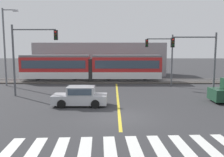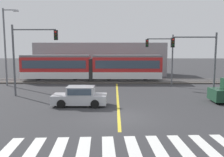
% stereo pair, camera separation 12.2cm
% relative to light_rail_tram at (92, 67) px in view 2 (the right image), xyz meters
% --- Properties ---
extents(ground_plane, '(200.00, 200.00, 0.00)m').
position_rel_light_rail_tram_xyz_m(ground_plane, '(3.37, -16.80, -2.05)').
color(ground_plane, '#333335').
extents(track_bed, '(120.00, 4.00, 0.18)m').
position_rel_light_rail_tram_xyz_m(track_bed, '(3.37, 0.01, -1.96)').
color(track_bed, '#4C4742').
rests_on(track_bed, ground).
extents(rail_near, '(120.00, 0.08, 0.10)m').
position_rel_light_rail_tram_xyz_m(rail_near, '(3.37, -0.71, -1.82)').
color(rail_near, '#939399').
rests_on(rail_near, track_bed).
extents(rail_far, '(120.00, 0.08, 0.10)m').
position_rel_light_rail_tram_xyz_m(rail_far, '(3.37, 0.73, -1.82)').
color(rail_far, '#939399').
rests_on(rail_far, track_bed).
extents(light_rail_tram, '(18.50, 2.64, 3.43)m').
position_rel_light_rail_tram_xyz_m(light_rail_tram, '(0.00, 0.00, 0.00)').
color(light_rail_tram, silver).
rests_on(light_rail_tram, track_bed).
extents(crosswalk_stripe_0, '(0.72, 2.83, 0.01)m').
position_rel_light_rail_tram_xyz_m(crosswalk_stripe_0, '(-1.57, -21.86, -2.04)').
color(crosswalk_stripe_0, silver).
rests_on(crosswalk_stripe_0, ground).
extents(crosswalk_stripe_1, '(0.72, 2.83, 0.01)m').
position_rel_light_rail_tram_xyz_m(crosswalk_stripe_1, '(-0.47, -21.80, -2.04)').
color(crosswalk_stripe_1, silver).
rests_on(crosswalk_stripe_1, ground).
extents(crosswalk_stripe_2, '(0.72, 2.83, 0.01)m').
position_rel_light_rail_tram_xyz_m(crosswalk_stripe_2, '(0.63, -21.74, -2.04)').
color(crosswalk_stripe_2, silver).
rests_on(crosswalk_stripe_2, ground).
extents(crosswalk_stripe_3, '(0.72, 2.83, 0.01)m').
position_rel_light_rail_tram_xyz_m(crosswalk_stripe_3, '(1.72, -21.67, -2.04)').
color(crosswalk_stripe_3, silver).
rests_on(crosswalk_stripe_3, ground).
extents(crosswalk_stripe_4, '(0.72, 2.83, 0.01)m').
position_rel_light_rail_tram_xyz_m(crosswalk_stripe_4, '(2.82, -21.61, -2.04)').
color(crosswalk_stripe_4, silver).
rests_on(crosswalk_stripe_4, ground).
extents(crosswalk_stripe_5, '(0.72, 2.83, 0.01)m').
position_rel_light_rail_tram_xyz_m(crosswalk_stripe_5, '(3.92, -21.54, -2.04)').
color(crosswalk_stripe_5, silver).
rests_on(crosswalk_stripe_5, ground).
extents(crosswalk_stripe_6, '(0.72, 2.83, 0.01)m').
position_rel_light_rail_tram_xyz_m(crosswalk_stripe_6, '(5.02, -21.48, -2.04)').
color(crosswalk_stripe_6, silver).
rests_on(crosswalk_stripe_6, ground).
extents(crosswalk_stripe_7, '(0.72, 2.83, 0.01)m').
position_rel_light_rail_tram_xyz_m(crosswalk_stripe_7, '(6.12, -21.42, -2.04)').
color(crosswalk_stripe_7, silver).
rests_on(crosswalk_stripe_7, ground).
extents(crosswalk_stripe_8, '(0.72, 2.83, 0.01)m').
position_rel_light_rail_tram_xyz_m(crosswalk_stripe_8, '(7.22, -21.35, -2.04)').
color(crosswalk_stripe_8, silver).
rests_on(crosswalk_stripe_8, ground).
extents(lane_centre_line, '(0.20, 17.58, 0.01)m').
position_rel_light_rail_tram_xyz_m(lane_centre_line, '(3.37, -10.78, -2.05)').
color(lane_centre_line, gold).
rests_on(lane_centre_line, ground).
extents(sedan_crossing, '(4.21, 1.93, 1.52)m').
position_rel_light_rail_tram_xyz_m(sedan_crossing, '(0.38, -13.57, -1.35)').
color(sedan_crossing, '#B7BABF').
rests_on(sedan_crossing, ground).
extents(traffic_light_far_right, '(3.25, 0.38, 6.06)m').
position_rel_light_rail_tram_xyz_m(traffic_light_far_right, '(8.81, -3.78, 1.90)').
color(traffic_light_far_right, '#515459').
rests_on(traffic_light_far_right, ground).
extents(traffic_light_mid_left, '(4.25, 0.38, 6.62)m').
position_rel_light_rail_tram_xyz_m(traffic_light_mid_left, '(-4.93, -9.72, 2.33)').
color(traffic_light_mid_left, '#515459').
rests_on(traffic_light_mid_left, ground).
extents(traffic_light_mid_right, '(4.25, 0.38, 5.92)m').
position_rel_light_rail_tram_xyz_m(traffic_light_mid_right, '(11.02, -9.49, 1.90)').
color(traffic_light_mid_right, '#515459').
rests_on(traffic_light_mid_right, ground).
extents(street_lamp_west, '(1.90, 0.28, 9.14)m').
position_rel_light_rail_tram_xyz_m(street_lamp_west, '(-9.80, -3.44, 3.07)').
color(street_lamp_west, slate).
rests_on(street_lamp_west, ground).
extents(building_backdrop_far, '(21.62, 6.00, 5.42)m').
position_rel_light_rail_tram_xyz_m(building_backdrop_far, '(0.70, 9.29, 0.66)').
color(building_backdrop_far, gray).
rests_on(building_backdrop_far, ground).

